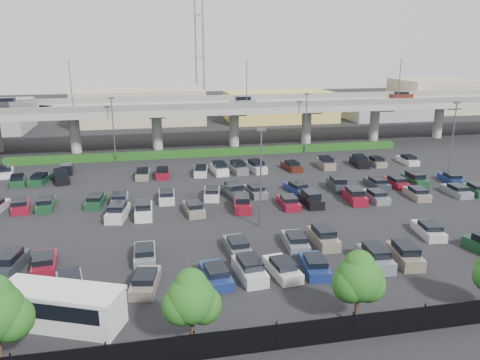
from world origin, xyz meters
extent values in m
plane|color=black|center=(0.00, 0.00, 0.00)|extent=(280.00, 280.00, 0.00)
cube|color=gray|center=(0.00, 32.00, 7.25)|extent=(150.00, 13.00, 1.10)
cube|color=slate|center=(0.00, 25.75, 8.30)|extent=(150.00, 0.50, 1.00)
cube|color=slate|center=(0.00, 38.25, 8.30)|extent=(150.00, 0.50, 1.00)
cylinder|color=gray|center=(-23.00, 32.00, 3.35)|extent=(1.80, 1.80, 6.70)
cube|color=slate|center=(-23.00, 32.00, 6.50)|extent=(2.60, 9.75, 0.50)
cylinder|color=gray|center=(-9.00, 32.00, 3.35)|extent=(1.80, 1.80, 6.70)
cube|color=slate|center=(-9.00, 32.00, 6.50)|extent=(2.60, 9.75, 0.50)
cylinder|color=gray|center=(5.00, 32.00, 3.35)|extent=(1.80, 1.80, 6.70)
cube|color=slate|center=(5.00, 32.00, 6.50)|extent=(2.60, 9.75, 0.50)
cylinder|color=gray|center=(19.00, 32.00, 3.35)|extent=(1.80, 1.80, 6.70)
cube|color=slate|center=(19.00, 32.00, 6.50)|extent=(2.60, 9.75, 0.50)
cylinder|color=gray|center=(33.00, 32.00, 3.35)|extent=(1.80, 1.80, 6.70)
cube|color=slate|center=(33.00, 32.00, 6.50)|extent=(2.60, 9.75, 0.50)
cylinder|color=gray|center=(47.00, 32.00, 3.35)|extent=(1.80, 1.80, 6.70)
cube|color=slate|center=(47.00, 32.00, 6.50)|extent=(2.60, 9.75, 0.50)
cube|color=#2A3037|center=(-34.00, 35.00, 8.32)|extent=(4.40, 1.82, 1.05)
cube|color=black|center=(-34.00, 35.00, 9.14)|extent=(2.60, 1.60, 0.65)
cube|color=slate|center=(6.00, 29.00, 8.32)|extent=(4.40, 1.82, 1.05)
cube|color=black|center=(6.00, 29.00, 9.14)|extent=(2.60, 1.60, 0.65)
cube|color=#421811|center=(40.00, 35.00, 8.21)|extent=(4.40, 1.82, 0.82)
cube|color=black|center=(40.00, 35.00, 8.84)|extent=(2.30, 1.60, 0.50)
cylinder|color=#505055|center=(-22.00, 25.90, 11.80)|extent=(0.14, 0.14, 8.00)
cylinder|color=#505055|center=(6.00, 25.90, 11.80)|extent=(0.14, 0.14, 8.00)
cylinder|color=#505055|center=(34.00, 25.90, 11.80)|extent=(0.14, 0.14, 8.00)
cube|color=#153D11|center=(0.00, 25.00, 0.55)|extent=(66.00, 1.60, 1.10)
cube|color=black|center=(0.00, -28.00, 0.90)|extent=(70.00, 0.06, 1.80)
cylinder|color=black|center=(-14.00, -28.00, 1.00)|extent=(0.10, 0.10, 2.00)
cylinder|color=black|center=(-9.00, -28.00, 1.00)|extent=(0.10, 0.10, 2.00)
cylinder|color=black|center=(-4.00, -28.00, 1.00)|extent=(0.10, 0.10, 2.00)
cylinder|color=black|center=(1.00, -28.00, 1.00)|extent=(0.10, 0.10, 2.00)
cylinder|color=black|center=(6.00, -28.00, 1.00)|extent=(0.10, 0.10, 2.00)
cylinder|color=#332316|center=(-20.00, -26.45, 1.09)|extent=(0.26, 0.26, 2.18)
sphere|color=#164612|center=(-19.21, -26.35, 3.15)|extent=(2.67, 2.67, 2.67)
cylinder|color=#332316|center=(-9.00, -26.67, 0.98)|extent=(0.26, 0.26, 1.96)
sphere|color=#164612|center=(-9.00, -26.67, 3.37)|extent=(3.04, 3.04, 3.04)
sphere|color=#164612|center=(-8.29, -26.57, 2.82)|extent=(2.39, 2.39, 2.39)
sphere|color=#164612|center=(-9.60, -26.75, 3.04)|extent=(2.39, 2.39, 2.39)
sphere|color=#164612|center=(-8.96, -26.55, 4.24)|extent=(2.06, 2.06, 2.06)
cylinder|color=#332316|center=(2.00, -26.39, 0.99)|extent=(0.26, 0.26, 1.97)
sphere|color=#164612|center=(2.00, -26.39, 3.39)|extent=(3.07, 3.07, 3.07)
sphere|color=#164612|center=(2.71, -26.29, 2.85)|extent=(2.41, 2.41, 2.41)
sphere|color=#164612|center=(1.40, -26.47, 3.07)|extent=(2.41, 2.41, 2.41)
sphere|color=#164612|center=(2.04, -26.27, 4.27)|extent=(2.08, 2.08, 2.08)
cube|color=silver|center=(-17.28, -22.47, 1.20)|extent=(8.62, 5.75, 2.39)
cube|color=black|center=(-17.28, -22.47, 1.77)|extent=(7.60, 5.37, 1.08)
cube|color=silver|center=(-17.28, -22.47, 2.53)|extent=(8.77, 5.90, 0.28)
cube|color=#B9B9BE|center=(-17.25, -18.50, 0.53)|extent=(2.67, 4.68, 1.05)
cube|color=black|center=(-17.25, -18.50, 1.34)|extent=(2.09, 2.87, 0.65)
cube|color=gray|center=(-11.75, -18.50, 0.41)|extent=(2.62, 4.67, 0.82)
cube|color=black|center=(-11.75, -18.70, 1.04)|extent=(2.01, 2.56, 0.50)
cube|color=navy|center=(-6.25, -18.50, 0.41)|extent=(2.31, 4.58, 0.82)
cube|color=black|center=(-6.25, -18.70, 1.04)|extent=(1.86, 2.47, 0.50)
cube|color=silver|center=(-3.50, -18.50, 0.53)|extent=(2.22, 4.55, 1.05)
cube|color=black|center=(-3.50, -18.50, 1.34)|extent=(1.84, 2.74, 0.65)
cube|color=silver|center=(-0.75, -18.50, 0.41)|extent=(2.36, 4.59, 0.82)
cube|color=black|center=(-0.75, -18.70, 1.04)|extent=(1.88, 2.48, 0.50)
cube|color=navy|center=(2.00, -18.50, 0.41)|extent=(2.31, 4.58, 0.82)
cube|color=black|center=(2.00, -18.70, 1.04)|extent=(1.85, 2.47, 0.50)
cube|color=slate|center=(7.50, -18.50, 0.53)|extent=(2.13, 4.52, 1.05)
cube|color=black|center=(7.50, -18.50, 1.34)|extent=(1.78, 2.71, 0.65)
cube|color=gray|center=(10.25, -18.50, 0.53)|extent=(2.39, 4.60, 1.05)
cube|color=black|center=(10.25, -18.50, 1.34)|extent=(1.93, 2.79, 0.65)
cube|color=#2A3037|center=(-22.75, -13.50, 0.53)|extent=(2.51, 4.64, 1.05)
cube|color=black|center=(-22.75, -13.50, 1.34)|extent=(2.00, 2.83, 0.65)
cube|color=maroon|center=(-20.00, -13.50, 0.41)|extent=(2.23, 4.55, 0.82)
cube|color=black|center=(-20.00, -13.70, 1.04)|extent=(1.81, 2.44, 0.50)
cube|color=slate|center=(-11.75, -13.50, 0.41)|extent=(1.88, 4.42, 0.82)
cube|color=black|center=(-11.75, -13.70, 1.04)|extent=(1.63, 2.32, 0.50)
cube|color=#5B5F63|center=(-3.50, -13.50, 0.41)|extent=(2.01, 4.47, 0.82)
cube|color=black|center=(-3.50, -13.70, 1.04)|extent=(1.70, 2.37, 0.50)
cube|color=slate|center=(2.00, -13.50, 0.41)|extent=(2.19, 4.54, 0.82)
cube|color=black|center=(2.00, -13.70, 1.04)|extent=(1.79, 2.43, 0.50)
cube|color=gray|center=(4.75, -13.50, 0.53)|extent=(1.88, 4.42, 1.05)
cube|color=black|center=(4.75, -13.50, 1.34)|extent=(1.63, 2.62, 0.65)
cube|color=#B9B9BE|center=(15.75, -13.50, 0.41)|extent=(2.44, 4.62, 0.82)
cube|color=black|center=(15.75, -13.70, 1.04)|extent=(1.92, 2.51, 0.50)
cube|color=silver|center=(-14.50, -2.50, 0.53)|extent=(2.63, 4.67, 1.05)
cube|color=black|center=(-14.50, -2.50, 1.34)|extent=(2.07, 2.86, 0.65)
cube|color=white|center=(-11.75, -2.50, 0.53)|extent=(1.94, 4.45, 1.05)
cube|color=black|center=(-11.75, -2.50, 1.34)|extent=(1.67, 2.64, 0.65)
cube|color=gray|center=(-6.25, -2.50, 0.41)|extent=(2.16, 4.53, 0.82)
cube|color=black|center=(-6.25, -2.70, 1.04)|extent=(1.78, 2.42, 0.50)
cube|color=maroon|center=(-0.75, -2.50, 0.53)|extent=(2.46, 4.62, 1.05)
cube|color=black|center=(-0.75, -2.50, 1.34)|extent=(1.97, 2.81, 0.65)
cube|color=maroon|center=(4.75, -2.50, 0.41)|extent=(1.95, 4.45, 0.82)
cube|color=black|center=(4.75, -2.70, 1.04)|extent=(1.67, 2.35, 0.50)
cube|color=black|center=(7.50, -2.50, 0.53)|extent=(1.84, 4.41, 1.05)
cube|color=black|center=(7.50, -2.50, 1.34)|extent=(1.61, 2.61, 0.65)
cube|color=maroon|center=(13.00, -2.50, 0.53)|extent=(2.22, 4.55, 1.05)
cube|color=black|center=(13.00, -2.50, 1.34)|extent=(1.84, 2.74, 0.65)
cube|color=slate|center=(15.75, -2.50, 0.41)|extent=(1.89, 4.43, 0.82)
cube|color=black|center=(15.75, -2.70, 1.04)|extent=(1.64, 2.33, 0.50)
cube|color=gray|center=(21.25, -2.50, 0.41)|extent=(2.28, 4.57, 0.82)
cube|color=black|center=(21.25, -2.70, 1.04)|extent=(1.84, 2.46, 0.50)
cube|color=slate|center=(26.75, -2.50, 0.41)|extent=(1.96, 4.46, 0.82)
cube|color=black|center=(26.75, -2.70, 1.04)|extent=(1.68, 2.35, 0.50)
cube|color=#174223|center=(29.50, -2.50, 0.41)|extent=(2.39, 4.60, 0.82)
cube|color=black|center=(29.50, -2.70, 1.04)|extent=(1.89, 2.49, 0.50)
cube|color=maroon|center=(-25.50, 2.50, 0.41)|extent=(2.60, 4.66, 0.82)
cube|color=black|center=(-25.50, 2.30, 1.04)|extent=(2.00, 2.56, 0.50)
cube|color=#174223|center=(-22.75, 2.50, 0.41)|extent=(2.03, 4.48, 0.82)
cube|color=black|center=(-22.75, 2.30, 1.04)|extent=(1.71, 2.38, 0.50)
cube|color=#174223|center=(-17.25, 2.50, 0.41)|extent=(2.28, 4.57, 0.82)
cube|color=black|center=(-17.25, 2.30, 1.04)|extent=(1.84, 2.46, 0.50)
cube|color=slate|center=(-14.50, 2.50, 0.41)|extent=(1.94, 4.45, 0.82)
cube|color=black|center=(-14.50, 2.30, 1.04)|extent=(1.67, 2.34, 0.50)
cube|color=silver|center=(-9.00, 2.50, 0.41)|extent=(2.01, 4.48, 0.82)
cube|color=black|center=(-9.00, 2.30, 1.04)|extent=(1.70, 2.37, 0.50)
cube|color=white|center=(-3.50, 2.50, 0.41)|extent=(2.50, 4.63, 0.82)
cube|color=black|center=(-3.50, 2.30, 1.04)|extent=(1.95, 2.53, 0.50)
cube|color=#2A3037|center=(-0.75, 2.50, 0.53)|extent=(2.52, 4.64, 1.05)
cube|color=black|center=(-0.75, 2.50, 1.34)|extent=(2.01, 2.83, 0.65)
cube|color=#5B5F63|center=(2.00, 2.50, 0.41)|extent=(2.29, 4.57, 0.82)
cube|color=black|center=(2.00, 2.30, 1.04)|extent=(1.84, 2.46, 0.50)
cube|color=navy|center=(7.50, 2.50, 0.41)|extent=(2.68, 4.68, 0.82)
cube|color=black|center=(7.50, 2.30, 1.04)|extent=(2.04, 2.58, 0.50)
cube|color=#2A3037|center=(13.00, 2.50, 0.53)|extent=(2.27, 4.57, 1.05)
cube|color=black|center=(13.00, 2.50, 1.34)|extent=(1.86, 2.75, 0.65)
cube|color=#2A3037|center=(18.50, 2.50, 0.41)|extent=(1.83, 4.40, 0.82)
cube|color=black|center=(18.50, 2.30, 1.04)|extent=(1.61, 2.30, 0.50)
cube|color=maroon|center=(21.25, 2.50, 0.41)|extent=(1.83, 4.40, 0.82)
cube|color=black|center=(21.25, 2.30, 1.04)|extent=(1.61, 2.30, 0.50)
cube|color=#174223|center=(24.00, 2.50, 0.53)|extent=(1.88, 4.43, 1.05)
cube|color=black|center=(24.00, 2.50, 1.34)|extent=(1.64, 2.62, 0.65)
cube|color=navy|center=(29.50, 2.50, 0.41)|extent=(2.43, 4.62, 0.82)
cube|color=black|center=(29.50, 2.30, 1.04)|extent=(1.92, 2.51, 0.50)
cube|color=#174223|center=(-28.25, 13.50, 0.41)|extent=(2.45, 4.62, 0.82)
cube|color=black|center=(-28.25, 13.30, 1.04)|extent=(1.93, 2.51, 0.50)
cube|color=#174223|center=(-25.50, 13.50, 0.41)|extent=(2.37, 4.60, 0.82)
cube|color=black|center=(-25.50, 13.30, 1.04)|extent=(1.88, 2.49, 0.50)
cube|color=black|center=(-22.75, 13.50, 0.53)|extent=(2.90, 4.72, 1.05)
cube|color=black|center=(-22.75, 13.50, 1.34)|extent=(2.22, 2.93, 0.65)
cube|color=gray|center=(-11.75, 13.50, 0.41)|extent=(2.15, 4.52, 0.82)
cube|color=black|center=(-11.75, 13.30, 1.04)|extent=(1.77, 2.41, 0.50)
cube|color=maroon|center=(-9.00, 13.50, 0.41)|extent=(2.10, 4.51, 0.82)
cube|color=black|center=(-9.00, 13.30, 1.04)|extent=(1.75, 2.40, 0.50)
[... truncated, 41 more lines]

